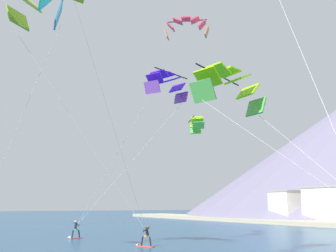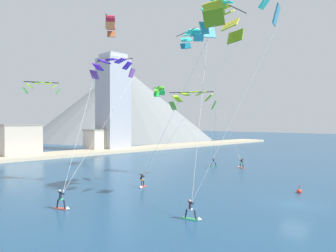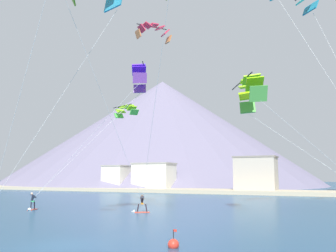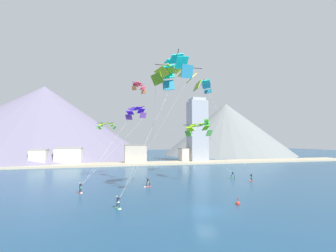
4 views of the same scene
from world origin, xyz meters
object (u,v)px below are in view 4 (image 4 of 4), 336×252
at_px(race_marker_buoy, 238,203).
at_px(parafoil_kite_far_right, 207,85).
at_px(parafoil_kite_near_lead, 177,76).
at_px(parafoil_kite_distant_low_drift, 139,86).
at_px(kitesurfer_far_right, 251,179).
at_px(parafoil_kite_near_trail, 135,112).
at_px(kitesurfer_near_trail, 81,190).
at_px(parafoil_kite_distant_mid_solo, 207,122).
at_px(kitesurfer_near_lead, 147,184).
at_px(kitesurfer_mid_center, 118,205).
at_px(parafoil_kite_distant_high_outer, 106,125).
at_px(parafoil_kite_mid_center, 174,69).
at_px(kitesurfer_far_left, 232,176).
at_px(parafoil_kite_far_left, 198,128).

bearing_deg(race_marker_buoy, parafoil_kite_far_right, 77.67).
relative_size(parafoil_kite_near_lead, parafoil_kite_distant_low_drift, 4.68).
distance_m(kitesurfer_far_right, race_marker_buoy, 19.59).
bearing_deg(parafoil_kite_near_trail, kitesurfer_near_trail, -149.34).
xyz_separation_m(parafoil_kite_distant_low_drift, parafoil_kite_distant_mid_solo, (21.44, 13.78, -5.87)).
bearing_deg(parafoil_kite_near_lead, parafoil_kite_far_right, 51.38).
relative_size(parafoil_kite_near_lead, race_marker_buoy, 18.34).
xyz_separation_m(kitesurfer_near_lead, kitesurfer_mid_center, (-5.56, -12.72, -0.06)).
bearing_deg(parafoil_kite_distant_high_outer, race_marker_buoy, -53.64).
relative_size(kitesurfer_far_right, parafoil_kite_mid_center, 0.09).
relative_size(kitesurfer_far_left, parafoil_kite_distant_low_drift, 0.42).
height_order(kitesurfer_near_trail, kitesurfer_far_left, kitesurfer_near_trail).
bearing_deg(kitesurfer_mid_center, parafoil_kite_far_right, 41.21).
bearing_deg(parafoil_kite_distant_mid_solo, parafoil_kite_near_trail, -145.36).
relative_size(parafoil_kite_near_trail, race_marker_buoy, 13.72).
distance_m(kitesurfer_far_right, parafoil_kite_far_left, 15.94).
distance_m(parafoil_kite_mid_center, parafoil_kite_distant_mid_solo, 35.82).
height_order(kitesurfer_near_trail, parafoil_kite_near_trail, parafoil_kite_near_trail).
relative_size(kitesurfer_near_lead, kitesurfer_far_left, 1.03).
distance_m(kitesurfer_near_lead, parafoil_kite_distant_low_drift, 20.12).
height_order(kitesurfer_near_lead, race_marker_buoy, kitesurfer_near_lead).
bearing_deg(parafoil_kite_distant_high_outer, parafoil_kite_near_trail, -49.49).
height_order(kitesurfer_far_left, race_marker_buoy, kitesurfer_far_left).
relative_size(kitesurfer_near_lead, parafoil_kite_distant_high_outer, 0.40).
bearing_deg(kitesurfer_mid_center, race_marker_buoy, -6.55).
height_order(kitesurfer_far_right, parafoil_kite_far_right, parafoil_kite_far_right).
relative_size(parafoil_kite_distant_low_drift, race_marker_buoy, 3.92).
height_order(parafoil_kite_near_trail, parafoil_kite_mid_center, parafoil_kite_mid_center).
bearing_deg(parafoil_kite_distant_low_drift, kitesurfer_far_right, -9.77).
xyz_separation_m(kitesurfer_far_left, parafoil_kite_distant_high_outer, (-28.35, 4.38, 11.66)).
xyz_separation_m(parafoil_kite_near_trail, race_marker_buoy, (12.12, -17.54, -14.22)).
xyz_separation_m(parafoil_kite_near_lead, parafoil_kite_distant_mid_solo, (17.18, 27.74, -4.46)).
relative_size(kitesurfer_near_trail, parafoil_kite_mid_center, 0.10).
xyz_separation_m(kitesurfer_mid_center, parafoil_kite_mid_center, (7.48, 0.82, 18.29)).
relative_size(kitesurfer_near_lead, parafoil_kite_far_left, 0.14).
bearing_deg(kitesurfer_near_lead, parafoil_kite_far_left, 6.21).
relative_size(parafoil_kite_far_right, parafoil_kite_distant_low_drift, 5.24).
relative_size(kitesurfer_near_lead, parafoil_kite_mid_center, 0.09).
distance_m(parafoil_kite_mid_center, parafoil_kite_far_left, 17.46).
xyz_separation_m(parafoil_kite_far_left, parafoil_kite_distant_high_outer, (-18.38, 8.52, 0.97)).
height_order(parafoil_kite_mid_center, parafoil_kite_distant_mid_solo, parafoil_kite_mid_center).
height_order(kitesurfer_near_trail, race_marker_buoy, kitesurfer_near_trail).
height_order(parafoil_kite_near_lead, parafoil_kite_distant_low_drift, parafoil_kite_distant_low_drift).
bearing_deg(parafoil_kite_far_left, parafoil_kite_near_trail, 171.68).
distance_m(parafoil_kite_far_right, race_marker_buoy, 28.78).
distance_m(parafoil_kite_near_lead, parafoil_kite_distant_mid_solo, 32.94).
bearing_deg(parafoil_kite_far_right, parafoil_kite_far_left, -136.06).
height_order(kitesurfer_far_left, parafoil_kite_distant_mid_solo, parafoil_kite_distant_mid_solo).
xyz_separation_m(parafoil_kite_distant_high_outer, parafoil_kite_distant_mid_solo, (28.07, 8.80, 2.08)).
bearing_deg(race_marker_buoy, parafoil_kite_distant_mid_solo, 72.74).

